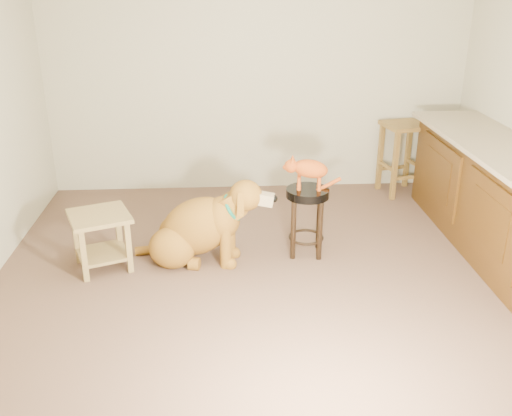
{
  "coord_description": "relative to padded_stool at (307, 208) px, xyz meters",
  "views": [
    {
      "loc": [
        -0.4,
        -4.11,
        2.27
      ],
      "look_at": [
        -0.13,
        0.26,
        0.45
      ],
      "focal_mm": 40.0,
      "sensor_mm": 36.0,
      "label": 1
    }
  ],
  "objects": [
    {
      "name": "golden_retriever",
      "position": [
        -0.91,
        -0.07,
        -0.13
      ],
      "size": [
        1.21,
        0.67,
        0.79
      ],
      "rotation": [
        0.0,
        0.0,
        -0.2
      ],
      "color": "brown",
      "rests_on": "ground"
    },
    {
      "name": "room_shell",
      "position": [
        -0.31,
        -0.3,
        1.25
      ],
      "size": [
        4.54,
        4.04,
        2.62
      ],
      "color": "#ADA88B",
      "rests_on": "ground"
    },
    {
      "name": "cabinet_run",
      "position": [
        1.64,
        -0.0,
        0.02
      ],
      "size": [
        0.7,
        2.56,
        0.94
      ],
      "color": "#462A0C",
      "rests_on": "ground"
    },
    {
      "name": "side_table",
      "position": [
        -1.71,
        -0.15,
        -0.11
      ],
      "size": [
        0.6,
        0.6,
        0.48
      ],
      "rotation": [
        0.0,
        0.0,
        0.38
      ],
      "color": "olive",
      "rests_on": "ground"
    },
    {
      "name": "wood_stool",
      "position": [
        1.24,
        1.4,
        -0.01
      ],
      "size": [
        0.5,
        0.5,
        0.78
      ],
      "rotation": [
        0.0,
        0.0,
        0.21
      ],
      "color": "brown",
      "rests_on": "ground"
    },
    {
      "name": "floor",
      "position": [
        -0.31,
        -0.3,
        -0.42
      ],
      "size": [
        4.5,
        4.0,
        0.01
      ],
      "primitive_type": "cube",
      "color": "brown",
      "rests_on": "ground"
    },
    {
      "name": "tabby_kitten",
      "position": [
        -0.01,
        0.0,
        0.34
      ],
      "size": [
        0.51,
        0.18,
        0.31
      ],
      "rotation": [
        0.0,
        0.0,
        -0.14
      ],
      "color": "#963B0F",
      "rests_on": "padded_stool"
    },
    {
      "name": "padded_stool",
      "position": [
        0.0,
        0.0,
        0.0
      ],
      "size": [
        0.36,
        0.36,
        0.59
      ],
      "rotation": [
        0.0,
        0.0,
        -0.14
      ],
      "color": "black",
      "rests_on": "ground"
    }
  ]
}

